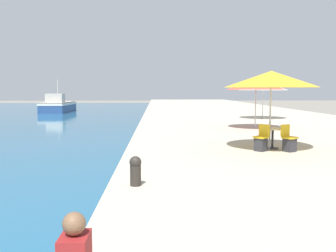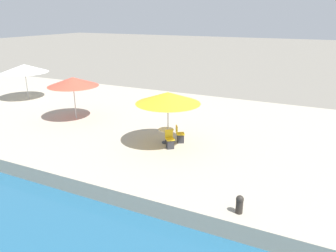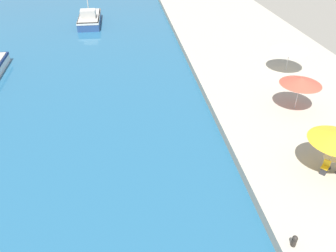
% 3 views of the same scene
% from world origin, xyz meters
% --- Properties ---
extents(quay_promenade, '(16.00, 90.00, 0.73)m').
position_xyz_m(quay_promenade, '(8.00, 37.00, 0.36)').
color(quay_promenade, '#B2A893').
rests_on(quay_promenade, ground_plane).
extents(fishing_boat_far, '(2.95, 7.73, 4.08)m').
position_xyz_m(fishing_boat_far, '(-11.32, 47.58, 0.85)').
color(fishing_boat_far, navy).
rests_on(fishing_boat_far, water_basin).
extents(cafe_umbrella_white, '(3.15, 3.15, 2.65)m').
position_xyz_m(cafe_umbrella_white, '(6.47, 20.11, 3.10)').
color(cafe_umbrella_white, '#B7B7B7').
rests_on(cafe_umbrella_white, quay_promenade).
extents(cafe_umbrella_striped, '(3.53, 3.53, 2.70)m').
position_xyz_m(cafe_umbrella_striped, '(8.86, 27.05, 3.11)').
color(cafe_umbrella_striped, '#B7B7B7').
rests_on(cafe_umbrella_striped, quay_promenade).
extents(cafe_table, '(0.80, 0.80, 0.74)m').
position_xyz_m(cafe_table, '(5.21, 13.05, 1.26)').
color(cafe_table, '#333338').
rests_on(cafe_table, quay_promenade).
extents(cafe_chair_left, '(0.59, 0.58, 0.91)m').
position_xyz_m(cafe_chair_left, '(4.67, 12.56, 1.05)').
color(cafe_chair_left, '#2D2D33').
rests_on(cafe_chair_left, quay_promenade).
extents(mooring_bollard, '(0.26, 0.26, 0.65)m').
position_xyz_m(mooring_bollard, '(0.62, 8.02, 1.07)').
color(mooring_bollard, '#2D2823').
rests_on(mooring_bollard, quay_promenade).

